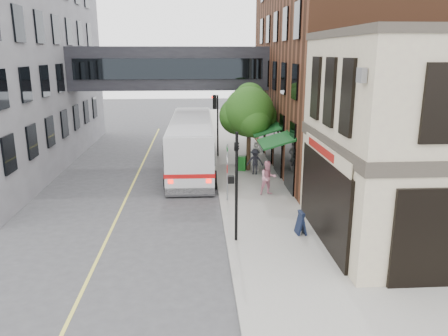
{
  "coord_description": "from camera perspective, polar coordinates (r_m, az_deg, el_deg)",
  "views": [
    {
      "loc": [
        -1.15,
        -14.51,
        7.64
      ],
      "look_at": [
        0.0,
        3.53,
        2.82
      ],
      "focal_mm": 35.0,
      "sensor_mm": 36.0,
      "label": 1
    }
  ],
  "objects": [
    {
      "name": "ground",
      "position": [
        16.43,
        0.8,
        -12.76
      ],
      "size": [
        120.0,
        120.0,
        0.0
      ],
      "primitive_type": "plane",
      "color": "#38383A",
      "rests_on": "ground"
    },
    {
      "name": "sidewalk_main",
      "position": [
        29.66,
        2.57,
        0.15
      ],
      "size": [
        4.0,
        60.0,
        0.15
      ],
      "primitive_type": "cube",
      "color": "gray",
      "rests_on": "ground"
    },
    {
      "name": "brick_building",
      "position": [
        31.54,
        17.49,
        13.09
      ],
      "size": [
        13.76,
        18.0,
        14.0
      ],
      "color": "#4D2918",
      "rests_on": "ground"
    },
    {
      "name": "skyway_bridge",
      "position": [
        32.58,
        -7.08,
        12.82
      ],
      "size": [
        14.0,
        3.18,
        3.0
      ],
      "color": "black",
      "rests_on": "ground"
    },
    {
      "name": "traffic_signal_near",
      "position": [
        17.22,
        1.54,
        -0.75
      ],
      "size": [
        0.44,
        0.22,
        4.6
      ],
      "color": "black",
      "rests_on": "sidewalk_main"
    },
    {
      "name": "traffic_signal_far",
      "position": [
        31.83,
        -1.08,
        7.17
      ],
      "size": [
        0.53,
        0.28,
        4.5
      ],
      "color": "black",
      "rests_on": "sidewalk_main"
    },
    {
      "name": "street_sign_pole",
      "position": [
        22.3,
        0.44,
        0.12
      ],
      "size": [
        0.08,
        0.75,
        3.0
      ],
      "color": "gray",
      "rests_on": "sidewalk_main"
    },
    {
      "name": "street_tree",
      "position": [
        28.17,
        3.23,
        7.31
      ],
      "size": [
        3.8,
        3.2,
        5.6
      ],
      "color": "#382619",
      "rests_on": "sidewalk_main"
    },
    {
      "name": "lane_marking",
      "position": [
        25.95,
        -12.02,
        -2.5
      ],
      "size": [
        0.12,
        40.0,
        0.01
      ],
      "primitive_type": "cube",
      "color": "#D8CC4C",
      "rests_on": "ground"
    },
    {
      "name": "bus",
      "position": [
        29.08,
        -4.26,
        3.43
      ],
      "size": [
        3.11,
        12.36,
        3.32
      ],
      "color": "silver",
      "rests_on": "ground"
    },
    {
      "name": "pedestrian_a",
      "position": [
        28.26,
        4.22,
        1.48
      ],
      "size": [
        0.75,
        0.55,
        1.87
      ],
      "primitive_type": "imported",
      "rotation": [
        0.0,
        0.0,
        -0.17
      ],
      "color": "white",
      "rests_on": "sidewalk_main"
    },
    {
      "name": "pedestrian_b",
      "position": [
        23.58,
        5.78,
        -1.28
      ],
      "size": [
        1.01,
        0.85,
        1.86
      ],
      "primitive_type": "imported",
      "rotation": [
        0.0,
        0.0,
        0.18
      ],
      "color": "pink",
      "rests_on": "sidewalk_main"
    },
    {
      "name": "pedestrian_c",
      "position": [
        27.48,
        4.07,
        0.85
      ],
      "size": [
        1.16,
        0.82,
        1.63
      ],
      "primitive_type": "imported",
      "rotation": [
        0.0,
        0.0,
        -0.21
      ],
      "color": "black",
      "rests_on": "sidewalk_main"
    },
    {
      "name": "newspaper_box",
      "position": [
        28.38,
        2.39,
        0.61
      ],
      "size": [
        0.57,
        0.54,
        0.94
      ],
      "primitive_type": "cube",
      "rotation": [
        0.0,
        0.0,
        -0.3
      ],
      "color": "#16611C",
      "rests_on": "sidewalk_main"
    },
    {
      "name": "sandwich_board",
      "position": [
        18.87,
        10.02,
        -7.04
      ],
      "size": [
        0.41,
        0.59,
        1.0
      ],
      "primitive_type": "cube",
      "rotation": [
        0.0,
        0.0,
        0.09
      ],
      "color": "black",
      "rests_on": "sidewalk_main"
    }
  ]
}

